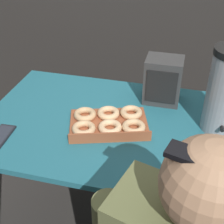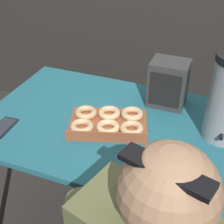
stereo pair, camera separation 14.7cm
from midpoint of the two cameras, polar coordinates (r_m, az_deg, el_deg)
The scene contains 5 objects.
ground_plane at distance 2.04m, azimuth 2.28°, elevation -19.49°, with size 12.00×12.00×0.00m, color #2D2B28.
folding_table at distance 1.53m, azimuth 2.87°, elevation -3.51°, with size 1.26×0.83×0.76m.
donut_box at distance 1.46m, azimuth 2.13°, elevation -1.94°, with size 0.42×0.35×0.05m.
cell_phone at distance 1.52m, azimuth -16.80°, elevation -2.85°, with size 0.08×0.16×0.01m.
space_heater at distance 1.62m, azimuth 12.84°, elevation 5.04°, with size 0.19×0.15×0.24m.
Camera 2 is at (0.43, -1.13, 1.65)m, focal length 50.00 mm.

